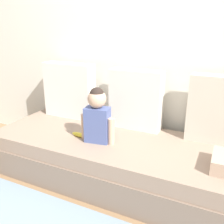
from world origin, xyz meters
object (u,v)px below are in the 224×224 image
Objects in this scene: couch at (121,160)px; throw_pillow_right at (222,110)px; throw_pillow_center at (136,100)px; toddler at (97,115)px; throw_pillow_left at (69,90)px; banana at (80,135)px.

throw_pillow_right is (0.76, 0.33, 0.48)m from couch.
throw_pillow_center is 0.47m from toddler.
throw_pillow_left reaches higher than banana.
throw_pillow_left reaches higher than toddler.
throw_pillow_left is at bearing 143.29° from toddler.
throw_pillow_right is at bearing 23.69° from couch.
throw_pillow_center is at bearing 90.00° from couch.
toddler is (0.58, -0.43, -0.05)m from throw_pillow_left.
banana is at bearing -159.17° from throw_pillow_right.
banana is at bearing -130.54° from throw_pillow_center.
banana is (-0.37, -0.10, 0.22)m from couch.
couch is at bearing 14.56° from banana.
throw_pillow_center is (0.76, 0.00, -0.01)m from throw_pillow_left.
toddler reaches higher than banana.
throw_pillow_left is at bearing 180.00° from throw_pillow_right.
banana is (-0.37, -0.43, -0.26)m from throw_pillow_center.
banana is (-1.13, -0.43, -0.27)m from throw_pillow_right.
banana is (0.39, -0.43, -0.27)m from throw_pillow_left.
toddler is at bearing -112.84° from throw_pillow_center.
throw_pillow_left reaches higher than throw_pillow_right.
couch is 0.96m from throw_pillow_left.
throw_pillow_center is (0.00, 0.33, 0.48)m from couch.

